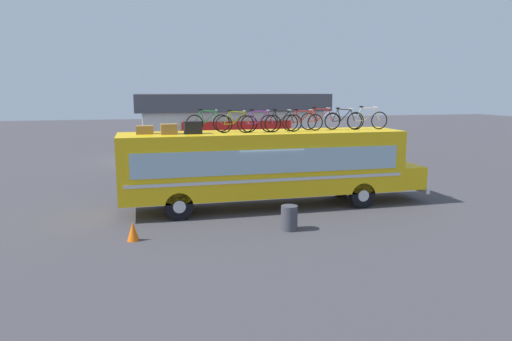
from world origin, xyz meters
TOP-DOWN VIEW (x-y plane):
  - ground_plane at (0.00, 0.00)m, footprint 120.00×120.00m
  - bus at (0.21, -0.00)m, footprint 12.50×2.42m
  - luggage_bag_1 at (-4.58, 0.26)m, footprint 0.63×0.49m
  - luggage_bag_2 at (-3.70, -0.04)m, footprint 0.60×0.55m
  - luggage_bag_3 at (-2.82, -0.17)m, footprint 0.65×0.41m
  - rooftop_bicycle_1 at (-2.16, 0.39)m, footprint 1.74×0.44m
  - rooftop_bicycle_2 at (-1.15, -0.17)m, footprint 1.65×0.44m
  - rooftop_bicycle_3 at (-0.28, -0.29)m, footprint 1.77×0.44m
  - rooftop_bicycle_4 at (0.63, -0.24)m, footprint 1.70×0.44m
  - rooftop_bicycle_5 at (1.61, 0.02)m, footprint 1.74×0.44m
  - rooftop_bicycle_6 at (2.50, 0.33)m, footprint 1.77×0.44m
  - rooftop_bicycle_7 at (3.48, 0.22)m, footprint 1.69×0.44m
  - rooftop_bicycle_8 at (4.43, -0.06)m, footprint 1.82×0.44m
  - roadside_building at (1.24, 14.54)m, footprint 12.62×7.45m
  - trash_bin at (0.03, -3.20)m, footprint 0.56×0.56m
  - traffic_cone at (-5.10, -3.07)m, footprint 0.37×0.37m

SIDE VIEW (x-z plane):
  - ground_plane at x=0.00m, z-range 0.00..0.00m
  - traffic_cone at x=-5.10m, z-range 0.00..0.62m
  - trash_bin at x=0.03m, z-range 0.00..0.84m
  - bus at x=0.21m, z-range 0.25..3.31m
  - roadside_building at x=1.24m, z-range 0.07..4.50m
  - luggage_bag_1 at x=-4.58m, z-range 3.06..3.37m
  - luggage_bag_2 at x=-3.70m, z-range 3.06..3.44m
  - luggage_bag_3 at x=-2.82m, z-range 3.06..3.53m
  - rooftop_bicycle_2 at x=-1.15m, z-range 2.99..3.88m
  - rooftop_bicycle_5 at x=1.61m, z-range 2.99..3.88m
  - rooftop_bicycle_4 at x=0.63m, z-range 2.99..3.90m
  - rooftop_bicycle_3 at x=-0.28m, z-range 2.99..3.90m
  - rooftop_bicycle_1 at x=-2.16m, z-range 2.99..3.90m
  - rooftop_bicycle_7 at x=3.48m, z-range 2.99..3.90m
  - rooftop_bicycle_6 at x=2.50m, z-range 2.98..3.93m
  - rooftop_bicycle_8 at x=4.43m, z-range 2.98..3.96m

